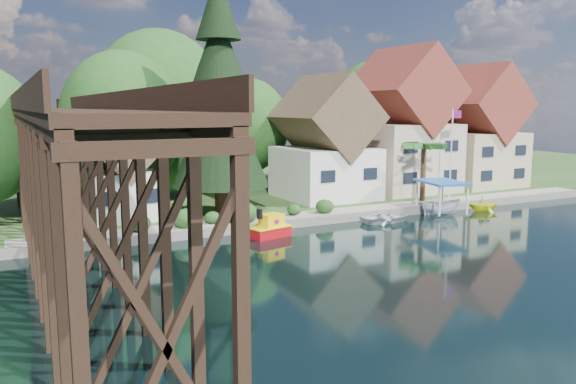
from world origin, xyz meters
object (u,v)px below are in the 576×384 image
at_px(house_center, 402,130).
at_px(tugboat, 270,228).
at_px(boat_white_a, 387,216).
at_px(palm_tree, 424,148).
at_px(house_right, 474,134).
at_px(trestle_bridge, 61,168).
at_px(conifer, 219,100).
at_px(flagpole, 453,145).
at_px(house_left, 325,146).
at_px(shed, 123,173).
at_px(boat_yellow, 483,203).
at_px(boat_canopy, 441,200).

xyz_separation_m(house_center, tugboat, (-19.17, -10.38, -5.80)).
bearing_deg(boat_white_a, palm_tree, -57.12).
height_order(house_right, tugboat, house_right).
height_order(trestle_bridge, conifer, conifer).
bearing_deg(trestle_bridge, flagpole, 8.38).
height_order(house_left, conifer, conifer).
bearing_deg(trestle_bridge, boat_white_a, 3.46).
bearing_deg(shed, tugboat, -46.95).
distance_m(trestle_bridge, boat_yellow, 33.08).
relative_size(boat_white_a, boat_yellow, 1.56).
xyz_separation_m(house_left, boat_white_a, (-0.11, -9.44, -4.70)).
xyz_separation_m(trestle_bridge, shed, (5.00, 9.33, -1.52)).
height_order(house_right, boat_yellow, house_right).
relative_size(palm_tree, boat_yellow, 1.99).
bearing_deg(palm_tree, boat_yellow, -49.77).
bearing_deg(house_right, boat_canopy, -144.06).
relative_size(house_right, conifer, 0.70).
xyz_separation_m(trestle_bridge, boat_canopy, (28.50, 1.77, -4.18)).
distance_m(trestle_bridge, tugboat, 13.71).
bearing_deg(house_right, conifer, -173.41).
relative_size(palm_tree, boat_canopy, 1.12).
relative_size(tugboat, boat_yellow, 1.16).
relative_size(trestle_bridge, house_right, 3.55).
height_order(house_center, boat_yellow, house_center).
bearing_deg(house_left, house_right, 0.00).
xyz_separation_m(trestle_bridge, house_right, (41.00, 10.83, 0.43)).
distance_m(house_left, conifer, 12.31).
height_order(house_right, conifer, conifer).
xyz_separation_m(flagpole, boat_canopy, (-3.79, -2.99, -4.19)).
distance_m(house_left, flagpole, 11.10).
xyz_separation_m(palm_tree, boat_canopy, (-0.96, -3.40, -3.99)).
height_order(trestle_bridge, house_center, house_center).
height_order(shed, tugboat, shed).
height_order(shed, flagpole, flagpole).
distance_m(house_left, house_center, 9.10).
xyz_separation_m(house_center, boat_white_a, (-9.11, -9.95, -5.98)).
height_order(boat_white_a, boat_canopy, boat_canopy).
height_order(palm_tree, tugboat, palm_tree).
bearing_deg(house_left, trestle_bridge, -154.79).
distance_m(palm_tree, tugboat, 17.75).
height_order(house_center, shed, house_center).
distance_m(flagpole, tugboat, 20.39).
bearing_deg(shed, house_center, 4.24).
distance_m(trestle_bridge, palm_tree, 29.91).
xyz_separation_m(trestle_bridge, tugboat, (12.83, 0.95, -4.74)).
xyz_separation_m(flagpole, boat_white_a, (-9.41, -3.37, -4.93)).
bearing_deg(palm_tree, house_left, 138.81).
height_order(palm_tree, flagpole, flagpole).
distance_m(trestle_bridge, house_center, 33.96).
xyz_separation_m(house_center, shed, (-27.00, -2.00, -2.59)).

